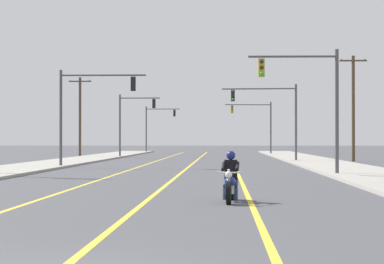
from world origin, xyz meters
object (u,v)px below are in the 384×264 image
(traffic_signal_far_left, at_px, (156,122))
(utility_pole_left_far, at_px, (80,115))
(traffic_signal_mid_left, at_px, (131,116))
(traffic_signal_far_right, at_px, (257,119))
(traffic_signal_mid_right, at_px, (274,110))
(utility_pole_right_far, at_px, (353,106))
(traffic_signal_near_left, at_px, (86,102))
(traffic_signal_near_right, at_px, (311,93))
(motorcycle_with_rider, at_px, (230,181))

(traffic_signal_far_left, xyz_separation_m, utility_pole_left_far, (-5.46, -24.52, 0.17))
(traffic_signal_mid_left, height_order, traffic_signal_far_right, same)
(traffic_signal_mid_right, relative_size, traffic_signal_mid_left, 1.00)
(traffic_signal_far_right, xyz_separation_m, traffic_signal_far_left, (-13.05, 11.82, -0.06))
(traffic_signal_far_left, bearing_deg, utility_pole_right_far, -63.06)
(utility_pole_right_far, bearing_deg, traffic_signal_far_right, 103.70)
(traffic_signal_near_left, distance_m, utility_pole_right_far, 23.62)
(traffic_signal_near_right, distance_m, traffic_signal_mid_left, 38.30)
(traffic_signal_mid_right, height_order, utility_pole_right_far, utility_pole_right_far)
(traffic_signal_near_right, relative_size, traffic_signal_mid_left, 1.00)
(traffic_signal_near_right, xyz_separation_m, utility_pole_right_far, (6.21, 23.82, 0.42))
(traffic_signal_mid_right, bearing_deg, utility_pole_right_far, 7.42)
(traffic_signal_near_left, xyz_separation_m, utility_pole_left_far, (-5.77, 27.65, 0.11))
(traffic_signal_mid_right, relative_size, traffic_signal_far_left, 1.00)
(traffic_signal_far_right, bearing_deg, traffic_signal_mid_left, -131.89)
(traffic_signal_far_right, distance_m, utility_pole_right_far, 27.42)
(traffic_signal_far_right, xyz_separation_m, utility_pole_right_far, (6.50, -26.64, 0.36))
(traffic_signal_near_right, bearing_deg, traffic_signal_mid_left, 110.40)
(traffic_signal_far_right, bearing_deg, traffic_signal_near_left, -107.52)
(traffic_signal_mid_left, bearing_deg, traffic_signal_near_right, -69.60)
(traffic_signal_mid_left, bearing_deg, traffic_signal_far_right, 48.11)
(traffic_signal_far_left, bearing_deg, traffic_signal_near_right, -77.91)
(motorcycle_with_rider, relative_size, traffic_signal_near_left, 0.35)
(traffic_signal_near_right, relative_size, utility_pole_right_far, 0.72)
(motorcycle_with_rider, distance_m, utility_pole_left_far, 55.10)
(traffic_signal_far_left, xyz_separation_m, utility_pole_right_far, (19.55, -38.46, 0.41))
(traffic_signal_far_right, bearing_deg, traffic_signal_near_right, -89.68)
(traffic_signal_mid_right, relative_size, utility_pole_right_far, 0.72)
(utility_pole_right_far, bearing_deg, traffic_signal_near_right, -104.61)
(traffic_signal_far_right, relative_size, utility_pole_left_far, 0.77)
(traffic_signal_near_right, bearing_deg, traffic_signal_near_left, 142.16)
(motorcycle_with_rider, bearing_deg, traffic_signal_far_right, 86.66)
(traffic_signal_near_right, bearing_deg, utility_pole_right_far, 75.39)
(traffic_signal_near_right, height_order, traffic_signal_far_right, same)
(traffic_signal_mid_right, bearing_deg, traffic_signal_far_left, 108.40)
(traffic_signal_mid_left, bearing_deg, traffic_signal_near_left, -89.27)
(motorcycle_with_rider, bearing_deg, utility_pole_right_far, 75.18)
(traffic_signal_near_left, xyz_separation_m, utility_pole_right_far, (19.23, 13.71, 0.35))
(traffic_signal_mid_left, bearing_deg, traffic_signal_far_left, 89.98)
(motorcycle_with_rider, xyz_separation_m, traffic_signal_mid_left, (-9.22, 51.12, 3.46))
(utility_pole_right_far, bearing_deg, traffic_signal_far_left, 116.94)
(traffic_signal_far_left, height_order, utility_pole_left_far, utility_pole_left_far)
(traffic_signal_near_left, bearing_deg, traffic_signal_far_right, 72.48)
(traffic_signal_mid_left, xyz_separation_m, utility_pole_right_far, (19.56, -12.07, 0.45))
(traffic_signal_mid_left, bearing_deg, utility_pole_right_far, -31.69)
(traffic_signal_near_right, distance_m, utility_pole_right_far, 24.62)
(traffic_signal_mid_left, distance_m, utility_pole_right_far, 22.99)
(motorcycle_with_rider, bearing_deg, traffic_signal_near_left, 109.35)
(traffic_signal_mid_left, xyz_separation_m, traffic_signal_far_left, (0.01, 26.39, 0.03))
(traffic_signal_far_right, bearing_deg, utility_pole_right_far, -76.30)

